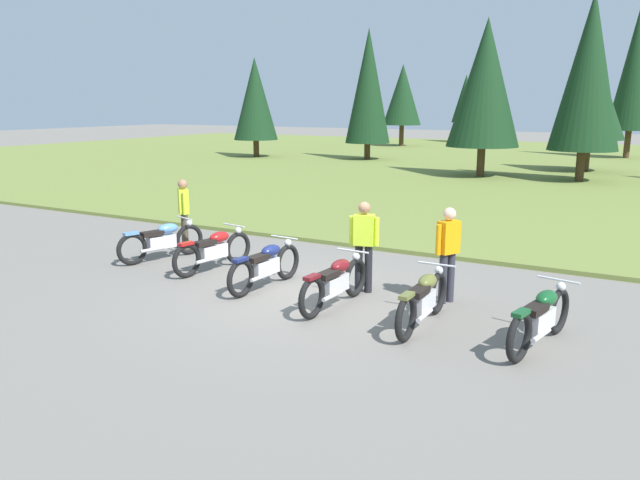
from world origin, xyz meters
The scene contains 12 objects.
ground_plane centered at (0.00, 0.00, 0.00)m, with size 140.00×140.00×0.00m, color slate.
grass_moorland centered at (0.00, 25.78, 0.05)m, with size 80.00×44.00×0.10m, color olive.
forest_treeline centered at (2.78, 27.84, 4.26)m, with size 41.82×27.96×9.23m.
motorcycle_sky_blue centered at (-4.06, 0.70, 0.44)m, with size 0.85×2.03×0.88m.
motorcycle_red centered at (-2.48, 0.54, 0.44)m, with size 0.63×2.09×0.88m.
motorcycle_navy centered at (-0.85, 0.04, 0.44)m, with size 0.62×2.10×0.88m.
motorcycle_maroon centered at (0.81, -0.31, 0.44)m, with size 0.62×2.10×0.88m.
motorcycle_olive centered at (2.43, -0.48, 0.44)m, with size 0.62×2.10×0.88m.
motorcycle_british_green centered at (4.17, -0.46, 0.44)m, with size 0.69×2.08×0.88m.
rider_checking_bike centered at (-4.25, 1.67, 0.95)m, with size 0.43×0.41×1.67m.
rider_in_hivis_vest centered at (2.37, 0.85, 0.95)m, with size 0.36×0.50×1.67m.
rider_with_back_turned centered at (0.85, 0.70, 0.95)m, with size 0.54×0.30×1.67m.
Camera 1 is at (5.50, -9.18, 3.38)m, focal length 34.71 mm.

